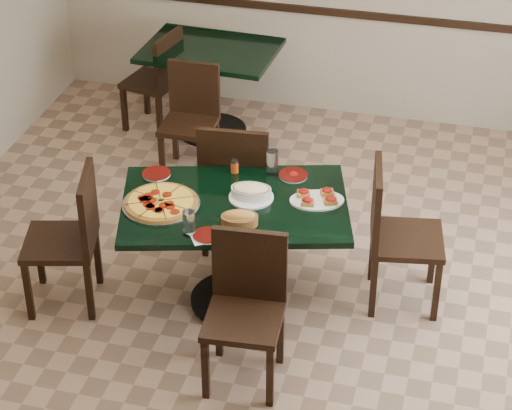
% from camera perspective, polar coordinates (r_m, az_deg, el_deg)
% --- Properties ---
extents(floor, '(5.50, 5.50, 0.00)m').
position_cam_1_polar(floor, '(6.41, 0.55, -5.67)').
color(floor, '#89684F').
rests_on(floor, ground).
extents(room_shell, '(5.50, 5.50, 5.50)m').
position_cam_1_polar(room_shell, '(7.17, 12.12, 8.95)').
color(room_shell, silver).
rests_on(room_shell, floor).
extents(main_table, '(1.54, 1.21, 0.75)m').
position_cam_1_polar(main_table, '(6.10, -1.21, -1.30)').
color(main_table, black).
rests_on(main_table, floor).
extents(back_table, '(1.08, 0.81, 0.75)m').
position_cam_1_polar(back_table, '(8.10, -2.61, 7.48)').
color(back_table, black).
rests_on(back_table, floor).
extents(chair_far, '(0.50, 0.50, 0.99)m').
position_cam_1_polar(chair_far, '(6.59, -1.12, 1.45)').
color(chair_far, black).
rests_on(chair_far, floor).
extents(chair_near, '(0.46, 0.46, 0.91)m').
position_cam_1_polar(chair_near, '(5.61, -0.56, -5.47)').
color(chair_near, black).
rests_on(chair_near, floor).
extents(chair_right, '(0.52, 0.52, 0.96)m').
position_cam_1_polar(chair_right, '(6.20, 7.84, -1.33)').
color(chair_right, black).
rests_on(chair_right, floor).
extents(chair_left, '(0.53, 0.53, 0.94)m').
position_cam_1_polar(chair_left, '(6.23, -10.43, -1.55)').
color(chair_left, black).
rests_on(chair_left, floor).
extents(back_chair_near, '(0.40, 0.40, 0.85)m').
position_cam_1_polar(back_chair_near, '(7.62, -3.73, 5.27)').
color(back_chair_near, black).
rests_on(back_chair_near, floor).
extents(back_chair_left, '(0.48, 0.48, 0.86)m').
position_cam_1_polar(back_chair_left, '(8.21, -5.56, 7.34)').
color(back_chair_left, black).
rests_on(back_chair_left, floor).
extents(pepperoni_pizza, '(0.47, 0.47, 0.04)m').
position_cam_1_polar(pepperoni_pizza, '(5.99, -5.45, 0.15)').
color(pepperoni_pizza, silver).
rests_on(pepperoni_pizza, main_table).
extents(lasagna_casserole, '(0.27, 0.27, 0.09)m').
position_cam_1_polar(lasagna_casserole, '(6.02, -0.28, 0.77)').
color(lasagna_casserole, silver).
rests_on(lasagna_casserole, main_table).
extents(bread_basket, '(0.25, 0.20, 0.09)m').
position_cam_1_polar(bread_basket, '(5.78, -0.95, -0.79)').
color(bread_basket, brown).
rests_on(bread_basket, main_table).
extents(bruschetta_platter, '(0.38, 0.32, 0.05)m').
position_cam_1_polar(bruschetta_platter, '(6.01, 3.50, 0.39)').
color(bruschetta_platter, silver).
rests_on(bruschetta_platter, main_table).
extents(side_plate_near, '(0.17, 0.17, 0.02)m').
position_cam_1_polar(side_plate_near, '(5.70, -2.80, -1.75)').
color(side_plate_near, silver).
rests_on(side_plate_near, main_table).
extents(side_plate_far_r, '(0.18, 0.18, 0.03)m').
position_cam_1_polar(side_plate_far_r, '(6.26, 2.15, 1.72)').
color(side_plate_far_r, silver).
rests_on(side_plate_far_r, main_table).
extents(side_plate_far_l, '(0.18, 0.18, 0.02)m').
position_cam_1_polar(side_plate_far_l, '(6.30, -5.71, 1.79)').
color(side_plate_far_l, silver).
rests_on(side_plate_far_l, main_table).
extents(napkin_setting, '(0.21, 0.21, 0.01)m').
position_cam_1_polar(napkin_setting, '(5.70, -2.96, -1.80)').
color(napkin_setting, white).
rests_on(napkin_setting, main_table).
extents(water_glass_a, '(0.07, 0.07, 0.16)m').
position_cam_1_polar(water_glass_a, '(6.25, 0.93, 2.47)').
color(water_glass_a, silver).
rests_on(water_glass_a, main_table).
extents(water_glass_b, '(0.07, 0.07, 0.15)m').
position_cam_1_polar(water_glass_b, '(5.69, -3.86, -1.04)').
color(water_glass_b, silver).
rests_on(water_glass_b, main_table).
extents(pepper_shaker, '(0.05, 0.05, 0.09)m').
position_cam_1_polar(pepper_shaker, '(6.28, -1.23, 2.23)').
color(pepper_shaker, '#BD3614').
rests_on(pepper_shaker, main_table).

